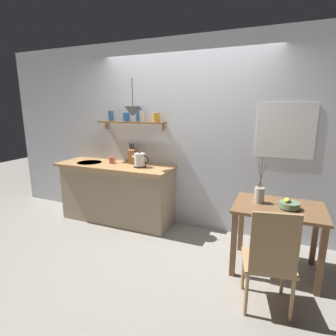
{
  "coord_description": "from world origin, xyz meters",
  "views": [
    {
      "loc": [
        1.29,
        -3.03,
        1.77
      ],
      "look_at": [
        -0.1,
        0.25,
        0.95
      ],
      "focal_mm": 28.64,
      "sensor_mm": 36.0,
      "label": 1
    }
  ],
  "objects_px": {
    "dining_chair_near": "(270,258)",
    "knife_block": "(133,156)",
    "coffee_mug_by_sink": "(112,160)",
    "fruit_bowl": "(289,205)",
    "electric_kettle": "(140,160)",
    "dining_table": "(278,218)",
    "pendant_lamp": "(133,112)",
    "twig_vase": "(259,195)"
  },
  "relations": [
    {
      "from": "twig_vase",
      "to": "electric_kettle",
      "type": "bearing_deg",
      "value": 167.01
    },
    {
      "from": "dining_table",
      "to": "electric_kettle",
      "type": "xyz_separation_m",
      "value": [
        -1.89,
        0.41,
        0.4
      ]
    },
    {
      "from": "pendant_lamp",
      "to": "twig_vase",
      "type": "bearing_deg",
      "value": -9.12
    },
    {
      "from": "dining_chair_near",
      "to": "coffee_mug_by_sink",
      "type": "height_order",
      "value": "coffee_mug_by_sink"
    },
    {
      "from": "knife_block",
      "to": "coffee_mug_by_sink",
      "type": "xyz_separation_m",
      "value": [
        -0.32,
        -0.1,
        -0.07
      ]
    },
    {
      "from": "fruit_bowl",
      "to": "coffee_mug_by_sink",
      "type": "relative_size",
      "value": 1.63
    },
    {
      "from": "electric_kettle",
      "to": "coffee_mug_by_sink",
      "type": "distance_m",
      "value": 0.54
    },
    {
      "from": "dining_table",
      "to": "knife_block",
      "type": "distance_m",
      "value": 2.22
    },
    {
      "from": "knife_block",
      "to": "pendant_lamp",
      "type": "xyz_separation_m",
      "value": [
        0.18,
        -0.28,
        0.66
      ]
    },
    {
      "from": "electric_kettle",
      "to": "coffee_mug_by_sink",
      "type": "height_order",
      "value": "electric_kettle"
    },
    {
      "from": "dining_table",
      "to": "dining_chair_near",
      "type": "relative_size",
      "value": 0.94
    },
    {
      "from": "dining_table",
      "to": "coffee_mug_by_sink",
      "type": "relative_size",
      "value": 7.38
    },
    {
      "from": "coffee_mug_by_sink",
      "to": "electric_kettle",
      "type": "bearing_deg",
      "value": -7.27
    },
    {
      "from": "dining_chair_near",
      "to": "fruit_bowl",
      "type": "xyz_separation_m",
      "value": [
        0.13,
        0.65,
        0.27
      ]
    },
    {
      "from": "knife_block",
      "to": "coffee_mug_by_sink",
      "type": "bearing_deg",
      "value": -162.21
    },
    {
      "from": "fruit_bowl",
      "to": "electric_kettle",
      "type": "bearing_deg",
      "value": 167.11
    },
    {
      "from": "dining_table",
      "to": "pendant_lamp",
      "type": "xyz_separation_m",
      "value": [
        -1.91,
        0.3,
        1.09
      ]
    },
    {
      "from": "dining_table",
      "to": "knife_block",
      "type": "bearing_deg",
      "value": 164.4
    },
    {
      "from": "coffee_mug_by_sink",
      "to": "pendant_lamp",
      "type": "bearing_deg",
      "value": -19.83
    },
    {
      "from": "dining_chair_near",
      "to": "knife_block",
      "type": "height_order",
      "value": "knife_block"
    },
    {
      "from": "twig_vase",
      "to": "coffee_mug_by_sink",
      "type": "xyz_separation_m",
      "value": [
        -2.21,
        0.45,
        0.13
      ]
    },
    {
      "from": "fruit_bowl",
      "to": "pendant_lamp",
      "type": "height_order",
      "value": "pendant_lamp"
    },
    {
      "from": "fruit_bowl",
      "to": "knife_block",
      "type": "distance_m",
      "value": 2.29
    },
    {
      "from": "twig_vase",
      "to": "knife_block",
      "type": "xyz_separation_m",
      "value": [
        -1.89,
        0.56,
        0.2
      ]
    },
    {
      "from": "dining_chair_near",
      "to": "twig_vase",
      "type": "distance_m",
      "value": 0.8
    },
    {
      "from": "fruit_bowl",
      "to": "pendant_lamp",
      "type": "relative_size",
      "value": 0.39
    },
    {
      "from": "dining_table",
      "to": "fruit_bowl",
      "type": "relative_size",
      "value": 4.52
    },
    {
      "from": "fruit_bowl",
      "to": "twig_vase",
      "type": "distance_m",
      "value": 0.31
    },
    {
      "from": "dining_table",
      "to": "pendant_lamp",
      "type": "distance_m",
      "value": 2.22
    },
    {
      "from": "dining_table",
      "to": "fruit_bowl",
      "type": "bearing_deg",
      "value": -22.2
    },
    {
      "from": "dining_table",
      "to": "fruit_bowl",
      "type": "distance_m",
      "value": 0.21
    },
    {
      "from": "twig_vase",
      "to": "electric_kettle",
      "type": "height_order",
      "value": "twig_vase"
    },
    {
      "from": "coffee_mug_by_sink",
      "to": "pendant_lamp",
      "type": "height_order",
      "value": "pendant_lamp"
    },
    {
      "from": "dining_chair_near",
      "to": "pendant_lamp",
      "type": "bearing_deg",
      "value": 152.07
    },
    {
      "from": "twig_vase",
      "to": "knife_block",
      "type": "bearing_deg",
      "value": 163.55
    },
    {
      "from": "electric_kettle",
      "to": "dining_table",
      "type": "bearing_deg",
      "value": -12.41
    },
    {
      "from": "knife_block",
      "to": "electric_kettle",
      "type": "bearing_deg",
      "value": -39.17
    },
    {
      "from": "twig_vase",
      "to": "coffee_mug_by_sink",
      "type": "relative_size",
      "value": 4.2
    },
    {
      "from": "fruit_bowl",
      "to": "twig_vase",
      "type": "height_order",
      "value": "twig_vase"
    },
    {
      "from": "twig_vase",
      "to": "knife_block",
      "type": "height_order",
      "value": "twig_vase"
    },
    {
      "from": "dining_table",
      "to": "dining_chair_near",
      "type": "height_order",
      "value": "dining_chair_near"
    },
    {
      "from": "dining_chair_near",
      "to": "electric_kettle",
      "type": "height_order",
      "value": "electric_kettle"
    }
  ]
}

